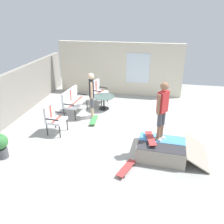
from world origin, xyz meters
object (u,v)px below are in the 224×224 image
Objects in this scene: patio_bench at (73,99)px; skateboard_spare at (126,168)px; skate_ramp at (163,146)px; skateboard_by_bench at (94,120)px; patio_chair_by_wall at (53,116)px; person_watching at (92,92)px; patio_table at (104,100)px; person_skater at (162,107)px; skateboard_on_ramp at (151,138)px; patio_chair_near_house at (98,89)px; potted_plant at (0,143)px.

patio_bench is 4.18m from skateboard_spare.
skate_ramp is 2.51× the size of skateboard_by_bench.
person_watching is at bearing -34.38° from patio_chair_by_wall.
person_skater is (-2.92, -2.32, 1.07)m from patio_table.
person_skater is (-2.22, -3.42, 0.86)m from patio_bench.
person_watching is at bearing -105.44° from patio_bench.
person_watching reaches higher than skateboard_spare.
skateboard_spare is (-1.00, 0.82, -1.39)m from person_skater.
skateboard_on_ramp is (-2.39, -3.17, -0.05)m from patio_bench.
patio_chair_near_house reaches higher than skateboard_on_ramp.
patio_table is at bearing 33.82° from skateboard_on_ramp.
skate_ramp is 0.53m from skateboard_on_ramp.
patio_chair_by_wall is 1.75m from person_watching.
skateboard_on_ramp reaches higher than patio_table.
skateboard_by_bench is 0.99× the size of skateboard_on_ramp.
patio_chair_near_house is 2.10m from skateboard_by_bench.
skateboard_spare is (-4.61, -1.93, -0.53)m from patio_chair_near_house.
skateboard_spare is 1.12m from skateboard_on_ramp.
person_watching is at bearing -30.78° from potted_plant.
patio_table is (-0.69, -0.43, -0.21)m from patio_chair_near_house.
skate_ramp reaches higher than skateboard_spare.
skateboard_by_bench is (1.61, 2.41, -1.39)m from person_skater.
person_watching reaches higher than patio_chair_by_wall.
person_skater is at bearing -99.44° from patio_chair_by_wall.
skateboard_by_bench is 0.89× the size of potted_plant.
patio_bench is at bearing 38.93° from skateboard_spare.
skateboard_on_ramp is (-1.78, -2.16, 0.48)m from skateboard_by_bench.
person_watching is (-0.93, 0.25, 0.65)m from patio_table.
person_skater is at bearing -141.56° from patio_table.
skate_ramp is 2.22× the size of potted_plant.
patio_chair_near_house is 0.57× the size of person_watching.
patio_bench reaches higher than skateboard_spare.
patio_bench reaches higher than skateboard_on_ramp.
patio_chair_near_house is at bearing 33.49° from skateboard_on_ramp.
person_skater is 2.07× the size of skateboard_on_ramp.
skate_ramp is 3.70m from patio_chair_by_wall.
skateboard_spare is at bearing 137.95° from skate_ramp.
patio_chair_by_wall is at bearing 59.59° from skateboard_spare.
person_watching is 1.94× the size of potted_plant.
skateboard_by_bench is 2.84m from skateboard_on_ramp.
skateboard_on_ramp is at bearing 123.98° from person_skater.
person_watching is 2.19× the size of skateboard_by_bench.
patio_chair_near_house is 1.00× the size of patio_chair_by_wall.
patio_bench reaches higher than skate_ramp.
skateboard_spare is 3.60m from potted_plant.
person_skater is at bearing -39.10° from skateboard_spare.
patio_table is 0.98× the size of potted_plant.
skate_ramp is 4.18m from patio_bench.
potted_plant is at bearing 152.48° from patio_chair_by_wall.
skate_ramp is at bearing -122.11° from skateboard_by_bench.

